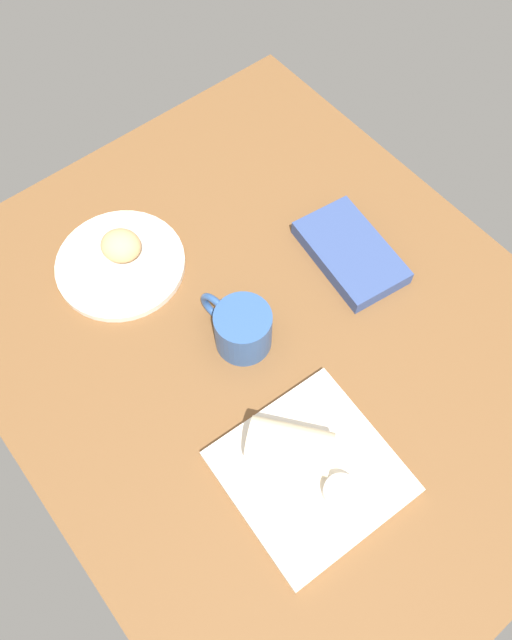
{
  "coord_description": "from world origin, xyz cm",
  "views": [
    {
      "loc": [
        36.28,
        -32.76,
        99.41
      ],
      "look_at": [
        -2.6,
        -1.44,
        7.0
      ],
      "focal_mm": 35.06,
      "sensor_mm": 36.0,
      "label": 1
    }
  ],
  "objects_px": {
    "scone_pastry": "(121,246)",
    "square_plate": "(311,472)",
    "round_plate": "(121,264)",
    "breakfast_wrap": "(290,446)",
    "coffee_mug": "(242,328)",
    "book_stack": "(350,253)",
    "sauce_cup": "(341,493)"
  },
  "relations": [
    {
      "from": "scone_pastry",
      "to": "square_plate",
      "type": "distance_m",
      "value": 0.51
    },
    {
      "from": "scone_pastry",
      "to": "breakfast_wrap",
      "type": "relative_size",
      "value": 0.58
    },
    {
      "from": "sauce_cup",
      "to": "coffee_mug",
      "type": "bearing_deg",
      "value": 170.37
    },
    {
      "from": "round_plate",
      "to": "coffee_mug",
      "type": "xyz_separation_m",
      "value": [
        0.26,
        0.08,
        0.04
      ]
    },
    {
      "from": "round_plate",
      "to": "coffee_mug",
      "type": "height_order",
      "value": "coffee_mug"
    },
    {
      "from": "sauce_cup",
      "to": "coffee_mug",
      "type": "relative_size",
      "value": 0.37
    },
    {
      "from": "breakfast_wrap",
      "to": "coffee_mug",
      "type": "bearing_deg",
      "value": 33.09
    },
    {
      "from": "round_plate",
      "to": "scone_pastry",
      "type": "relative_size",
      "value": 3.23
    },
    {
      "from": "breakfast_wrap",
      "to": "book_stack",
      "type": "xyz_separation_m",
      "value": [
        -0.21,
        0.33,
        -0.03
      ]
    },
    {
      "from": "sauce_cup",
      "to": "book_stack",
      "type": "xyz_separation_m",
      "value": [
        -0.31,
        0.31,
        -0.01
      ]
    },
    {
      "from": "round_plate",
      "to": "sauce_cup",
      "type": "height_order",
      "value": "sauce_cup"
    },
    {
      "from": "book_stack",
      "to": "round_plate",
      "type": "bearing_deg",
      "value": -126.13
    },
    {
      "from": "round_plate",
      "to": "book_stack",
      "type": "relative_size",
      "value": 1.06
    },
    {
      "from": "breakfast_wrap",
      "to": "coffee_mug",
      "type": "relative_size",
      "value": 0.89
    },
    {
      "from": "round_plate",
      "to": "breakfast_wrap",
      "type": "bearing_deg",
      "value": 1.33
    },
    {
      "from": "sauce_cup",
      "to": "breakfast_wrap",
      "type": "distance_m",
      "value": 0.1
    },
    {
      "from": "scone_pastry",
      "to": "book_stack",
      "type": "xyz_separation_m",
      "value": [
        0.26,
        0.32,
        -0.03
      ]
    },
    {
      "from": "round_plate",
      "to": "square_plate",
      "type": "relative_size",
      "value": 0.96
    },
    {
      "from": "breakfast_wrap",
      "to": "sauce_cup",
      "type": "bearing_deg",
      "value": -118.34
    },
    {
      "from": "scone_pastry",
      "to": "book_stack",
      "type": "relative_size",
      "value": 0.33
    },
    {
      "from": "square_plate",
      "to": "sauce_cup",
      "type": "height_order",
      "value": "sauce_cup"
    },
    {
      "from": "coffee_mug",
      "to": "book_stack",
      "type": "bearing_deg",
      "value": 92.16
    },
    {
      "from": "square_plate",
      "to": "breakfast_wrap",
      "type": "bearing_deg",
      "value": -169.99
    },
    {
      "from": "scone_pastry",
      "to": "sauce_cup",
      "type": "bearing_deg",
      "value": 1.34
    },
    {
      "from": "breakfast_wrap",
      "to": "coffee_mug",
      "type": "distance_m",
      "value": 0.21
    },
    {
      "from": "scone_pastry",
      "to": "coffee_mug",
      "type": "xyz_separation_m",
      "value": [
        0.27,
        0.06,
        0.0
      ]
    },
    {
      "from": "round_plate",
      "to": "coffee_mug",
      "type": "bearing_deg",
      "value": 17.05
    },
    {
      "from": "sauce_cup",
      "to": "breakfast_wrap",
      "type": "bearing_deg",
      "value": -169.99
    },
    {
      "from": "scone_pastry",
      "to": "book_stack",
      "type": "height_order",
      "value": "scone_pastry"
    },
    {
      "from": "sauce_cup",
      "to": "coffee_mug",
      "type": "distance_m",
      "value": 0.3
    },
    {
      "from": "scone_pastry",
      "to": "square_plate",
      "type": "bearing_deg",
      "value": 0.41
    },
    {
      "from": "square_plate",
      "to": "coffee_mug",
      "type": "relative_size",
      "value": 1.73
    }
  ]
}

